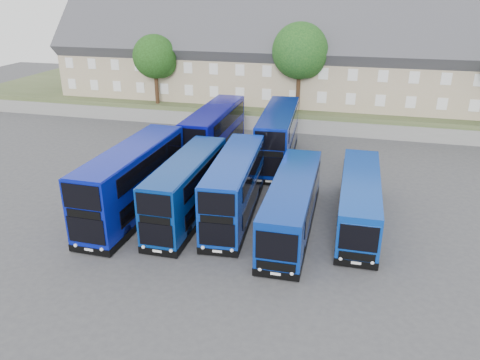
# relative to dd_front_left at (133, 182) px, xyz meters

# --- Properties ---
(ground) EXTENTS (120.00, 120.00, 0.00)m
(ground) POSITION_rel_dd_front_left_xyz_m (5.80, -2.27, -2.27)
(ground) COLOR #404045
(ground) RESTS_ON ground
(retaining_wall) EXTENTS (70.00, 0.40, 1.50)m
(retaining_wall) POSITION_rel_dd_front_left_xyz_m (5.80, 21.73, -1.52)
(retaining_wall) COLOR slate
(retaining_wall) RESTS_ON ground
(earth_bank) EXTENTS (80.00, 20.00, 2.00)m
(earth_bank) POSITION_rel_dd_front_left_xyz_m (5.80, 31.73, -1.27)
(earth_bank) COLOR #44542F
(earth_bank) RESTS_ON ground
(terrace_row) EXTENTS (66.00, 10.40, 11.20)m
(terrace_row) POSITION_rel_dd_front_left_xyz_m (11.80, 27.73, 4.32)
(terrace_row) COLOR tan
(terrace_row) RESTS_ON earth_bank
(dd_front_left) EXTENTS (2.88, 11.69, 4.63)m
(dd_front_left) POSITION_rel_dd_front_left_xyz_m (0.00, 0.00, 0.00)
(dd_front_left) COLOR #081595
(dd_front_left) RESTS_ON ground
(dd_front_mid) EXTENTS (2.40, 10.39, 4.12)m
(dd_front_mid) POSITION_rel_dd_front_left_xyz_m (3.77, 0.20, -0.25)
(dd_front_mid) COLOR navy
(dd_front_mid) RESTS_ON ground
(dd_front_right) EXTENTS (3.15, 10.72, 4.20)m
(dd_front_right) POSITION_rel_dd_front_left_xyz_m (6.76, 1.13, -0.21)
(dd_front_right) COLOR #082D9A
(dd_front_right) RESTS_ON ground
(dd_rear_left) EXTENTS (2.65, 11.49, 4.56)m
(dd_rear_left) POSITION_rel_dd_front_left_xyz_m (2.01, 11.83, -0.03)
(dd_rear_left) COLOR #070983
(dd_rear_left) RESTS_ON ground
(dd_rear_right) EXTENTS (3.34, 11.64, 4.57)m
(dd_rear_right) POSITION_rel_dd_front_left_xyz_m (7.62, 12.54, -0.03)
(dd_rear_right) COLOR navy
(dd_rear_right) RESTS_ON ground
(coach_east_a) EXTENTS (2.69, 12.11, 3.30)m
(coach_east_a) POSITION_rel_dd_front_left_xyz_m (10.69, 0.49, -0.66)
(coach_east_a) COLOR navy
(coach_east_a) RESTS_ON ground
(coach_east_b) EXTENTS (2.54, 11.51, 3.14)m
(coach_east_b) POSITION_rel_dd_front_left_xyz_m (14.79, 2.32, -0.74)
(coach_east_b) COLOR #0837A1
(coach_east_b) RESTS_ON ground
(tree_west) EXTENTS (4.80, 4.80, 7.65)m
(tree_west) POSITION_rel_dd_front_left_xyz_m (-8.05, 22.82, 4.78)
(tree_west) COLOR #382314
(tree_west) RESTS_ON earth_bank
(tree_mid) EXTENTS (5.76, 5.76, 9.18)m
(tree_mid) POSITION_rel_dd_front_left_xyz_m (7.95, 23.32, 5.79)
(tree_mid) COLOR #382314
(tree_mid) RESTS_ON earth_bank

